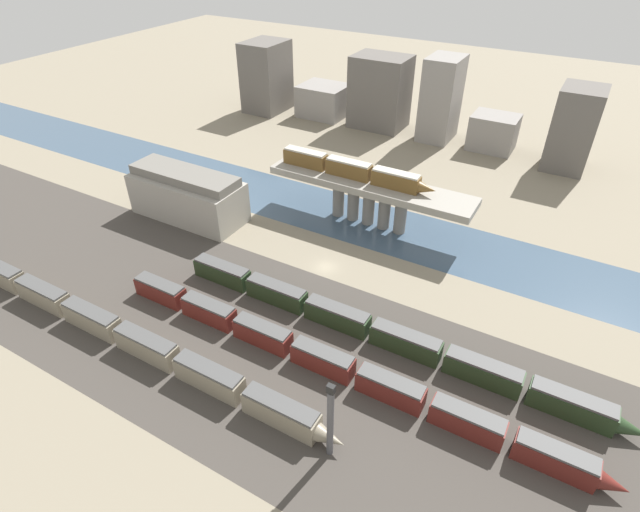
# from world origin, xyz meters

# --- Properties ---
(ground_plane) EXTENTS (400.00, 400.00, 0.00)m
(ground_plane) POSITION_xyz_m (0.00, 0.00, 0.00)
(ground_plane) COLOR gray
(railbed_yard) EXTENTS (280.00, 42.00, 0.01)m
(railbed_yard) POSITION_xyz_m (0.00, -24.00, 0.00)
(railbed_yard) COLOR #423D38
(railbed_yard) RESTS_ON ground
(river_water) EXTENTS (320.00, 18.86, 0.01)m
(river_water) POSITION_xyz_m (0.00, 19.37, 0.00)
(river_water) COLOR #3D5166
(river_water) RESTS_ON ground
(bridge) EXTENTS (45.60, 9.17, 10.33)m
(bridge) POSITION_xyz_m (-0.00, 19.37, 7.93)
(bridge) COLOR gray
(bridge) RESTS_ON ground
(train_on_bridge) EXTENTS (35.64, 2.69, 3.61)m
(train_on_bridge) POSITION_xyz_m (-4.02, 19.37, 12.09)
(train_on_bridge) COLOR brown
(train_on_bridge) RESTS_ON bridge
(train_yard_near) EXTENTS (78.64, 2.85, 4.06)m
(train_yard_near) POSITION_xyz_m (-18.05, -34.51, 2.00)
(train_yard_near) COLOR gray
(train_yard_near) RESTS_ON ground
(train_yard_mid) EXTENTS (80.81, 2.87, 3.73)m
(train_yard_mid) POSITION_xyz_m (13.60, -23.13, 1.83)
(train_yard_mid) COLOR #5B1E19
(train_yard_mid) RESTS_ON ground
(train_yard_far) EXTENTS (77.13, 2.90, 3.80)m
(train_yard_far) POSITION_xyz_m (17.19, -13.37, 1.87)
(train_yard_far) COLOR #23381E
(train_yard_far) RESTS_ON ground
(warehouse_building) EXTENTS (26.23, 10.87, 11.27)m
(warehouse_building) POSITION_xyz_m (-36.66, 1.95, 5.36)
(warehouse_building) COLOR #9E998E
(warehouse_building) RESTS_ON ground
(signal_tower) EXTENTS (1.00, 0.88, 13.11)m
(signal_tower) POSITION_xyz_m (20.31, -35.33, 6.50)
(signal_tower) COLOR #4C4C51
(signal_tower) RESTS_ON ground
(city_block_far_left) EXTENTS (12.12, 14.77, 22.44)m
(city_block_far_left) POSITION_xyz_m (-62.41, 70.65, 11.22)
(city_block_far_left) COLOR #605B56
(city_block_far_left) RESTS_ON ground
(city_block_left) EXTENTS (15.17, 13.07, 10.06)m
(city_block_left) POSITION_xyz_m (-42.84, 75.24, 5.03)
(city_block_left) COLOR gray
(city_block_left) RESTS_ON ground
(city_block_center) EXTENTS (16.92, 12.45, 21.70)m
(city_block_center) POSITION_xyz_m (-22.83, 75.25, 10.85)
(city_block_center) COLOR #605B56
(city_block_center) RESTS_ON ground
(city_block_right) EXTENTS (9.46, 12.53, 23.89)m
(city_block_right) POSITION_xyz_m (-3.17, 74.92, 11.94)
(city_block_right) COLOR gray
(city_block_right) RESTS_ON ground
(city_block_far_right) EXTENTS (12.67, 10.31, 9.93)m
(city_block_far_right) POSITION_xyz_m (13.39, 74.96, 4.96)
(city_block_far_right) COLOR gray
(city_block_far_right) RESTS_ON ground
(city_block_tall) EXTENTS (10.72, 13.04, 21.44)m
(city_block_tall) POSITION_xyz_m (33.76, 72.47, 10.72)
(city_block_tall) COLOR #605B56
(city_block_tall) RESTS_ON ground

